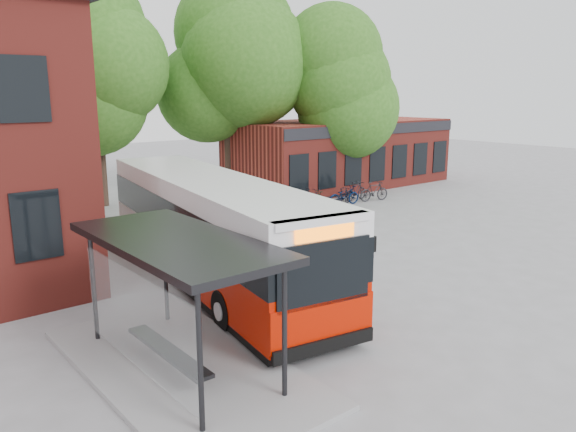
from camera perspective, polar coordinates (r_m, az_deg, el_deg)
ground at (r=15.63m, az=2.18°, el=-9.03°), size 100.00×100.00×0.00m
shop_row at (r=35.22m, az=5.38°, el=6.40°), size 14.00×6.20×4.00m
bus_shelter at (r=11.93m, az=-11.01°, el=-8.81°), size 3.60×7.00×2.90m
bike_rail at (r=28.72m, az=2.79°, el=1.39°), size 5.20×0.10×0.38m
tree_1 at (r=29.83m, az=-18.80°, el=10.85°), size 7.92×7.92×10.40m
tree_2 at (r=32.15m, az=-6.20°, el=12.05°), size 7.92×7.92×11.00m
tree_3 at (r=32.21m, az=5.45°, el=10.53°), size 7.04×7.04×9.28m
city_bus at (r=17.27m, az=-7.81°, el=-1.43°), size 4.78×12.93×3.22m
bicycle_0 at (r=26.85m, az=-0.68°, el=1.22°), size 1.79×0.65×0.94m
bicycle_1 at (r=27.09m, az=0.34°, el=1.34°), size 1.63×0.65×0.95m
bicycle_2 at (r=27.62m, az=2.30°, el=1.55°), size 1.91×0.99×0.95m
bicycle_3 at (r=27.91m, az=1.32°, el=1.79°), size 1.84×1.17×1.07m
bicycle_4 at (r=28.80m, az=2.45°, el=1.85°), size 1.61×0.88×0.80m
bicycle_5 at (r=29.11m, az=5.65°, el=2.01°), size 1.56×0.85×0.90m
bicycle_6 at (r=29.03m, az=5.71°, el=2.07°), size 1.94×0.86×0.99m
bicycle_7 at (r=30.33m, az=6.92°, el=2.54°), size 1.77×0.71×1.03m
bicycle_extra_0 at (r=30.33m, az=8.73°, el=2.50°), size 1.82×0.88×1.05m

